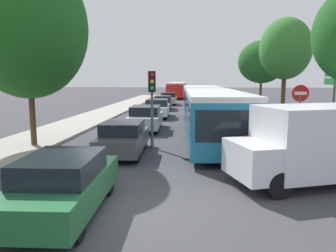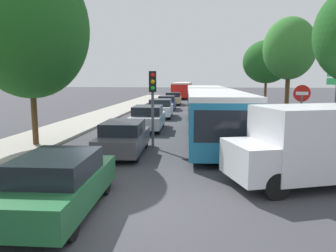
{
  "view_description": "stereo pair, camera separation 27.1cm",
  "coord_description": "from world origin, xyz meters",
  "px_view_note": "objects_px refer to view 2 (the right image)",
  "views": [
    {
      "loc": [
        1.35,
        -7.22,
        3.12
      ],
      "look_at": [
        0.2,
        5.69,
        1.2
      ],
      "focal_mm": 35.0,
      "sensor_mm": 36.0,
      "label": 1
    },
    {
      "loc": [
        1.62,
        -7.19,
        3.12
      ],
      "look_at": [
        0.2,
        5.69,
        1.2
      ],
      "focal_mm": 35.0,
      "sensor_mm": 36.0,
      "label": 2
    }
  ],
  "objects_px": {
    "articulated_bus": "(210,107)",
    "white_van": "(320,143)",
    "queued_car_graphite": "(124,138)",
    "queued_car_tan": "(173,98)",
    "queued_car_silver": "(148,118)",
    "tree_right_mid": "(290,50)",
    "queued_car_white": "(161,108)",
    "tree_left_mid": "(29,32)",
    "traffic_light": "(153,92)",
    "direction_sign_post": "(336,91)",
    "queued_car_green": "(59,184)",
    "tree_right_far": "(266,63)",
    "queued_car_navy": "(167,103)",
    "city_bus_rear": "(182,89)",
    "no_entry_sign": "(301,108)"
  },
  "relations": [
    {
      "from": "queued_car_silver",
      "to": "traffic_light",
      "type": "height_order",
      "value": "traffic_light"
    },
    {
      "from": "tree_left_mid",
      "to": "queued_car_white",
      "type": "bearing_deg",
      "value": 70.56
    },
    {
      "from": "queued_car_graphite",
      "to": "white_van",
      "type": "distance_m",
      "value": 7.32
    },
    {
      "from": "queued_car_green",
      "to": "queued_car_tan",
      "type": "bearing_deg",
      "value": -1.76
    },
    {
      "from": "articulated_bus",
      "to": "city_bus_rear",
      "type": "relative_size",
      "value": 1.52
    },
    {
      "from": "queued_car_graphite",
      "to": "no_entry_sign",
      "type": "xyz_separation_m",
      "value": [
        7.3,
        1.35,
        1.19
      ]
    },
    {
      "from": "direction_sign_post",
      "to": "tree_right_far",
      "type": "xyz_separation_m",
      "value": [
        0.65,
        19.82,
        2.03
      ]
    },
    {
      "from": "no_entry_sign",
      "to": "traffic_light",
      "type": "bearing_deg",
      "value": -89.42
    },
    {
      "from": "queued_car_navy",
      "to": "tree_right_mid",
      "type": "bearing_deg",
      "value": -135.06
    },
    {
      "from": "queued_car_graphite",
      "to": "queued_car_silver",
      "type": "height_order",
      "value": "queued_car_silver"
    },
    {
      "from": "queued_car_white",
      "to": "traffic_light",
      "type": "relative_size",
      "value": 1.24
    },
    {
      "from": "no_entry_sign",
      "to": "direction_sign_post",
      "type": "relative_size",
      "value": 0.78
    },
    {
      "from": "queued_car_green",
      "to": "no_entry_sign",
      "type": "relative_size",
      "value": 1.45
    },
    {
      "from": "queued_car_white",
      "to": "traffic_light",
      "type": "distance_m",
      "value": 11.67
    },
    {
      "from": "no_entry_sign",
      "to": "tree_left_mid",
      "type": "relative_size",
      "value": 0.34
    },
    {
      "from": "queued_car_silver",
      "to": "white_van",
      "type": "bearing_deg",
      "value": -146.95
    },
    {
      "from": "queued_car_silver",
      "to": "tree_right_mid",
      "type": "xyz_separation_m",
      "value": [
        9.05,
        4.13,
        4.22
      ]
    },
    {
      "from": "queued_car_white",
      "to": "white_van",
      "type": "relative_size",
      "value": 0.79
    },
    {
      "from": "articulated_bus",
      "to": "queued_car_silver",
      "type": "height_order",
      "value": "articulated_bus"
    },
    {
      "from": "direction_sign_post",
      "to": "tree_right_far",
      "type": "bearing_deg",
      "value": -105.42
    },
    {
      "from": "queued_car_tan",
      "to": "no_entry_sign",
      "type": "bearing_deg",
      "value": -164.46
    },
    {
      "from": "articulated_bus",
      "to": "queued_car_navy",
      "type": "xyz_separation_m",
      "value": [
        -3.97,
        12.96,
        -0.75
      ]
    },
    {
      "from": "direction_sign_post",
      "to": "queued_car_navy",
      "type": "bearing_deg",
      "value": -76.08
    },
    {
      "from": "tree_right_mid",
      "to": "direction_sign_post",
      "type": "bearing_deg",
      "value": -91.39
    },
    {
      "from": "articulated_bus",
      "to": "queued_car_green",
      "type": "distance_m",
      "value": 12.67
    },
    {
      "from": "queued_car_tan",
      "to": "tree_right_mid",
      "type": "height_order",
      "value": "tree_right_mid"
    },
    {
      "from": "city_bus_rear",
      "to": "white_van",
      "type": "bearing_deg",
      "value": -170.2
    },
    {
      "from": "queued_car_tan",
      "to": "tree_right_far",
      "type": "relative_size",
      "value": 0.61
    },
    {
      "from": "queued_car_silver",
      "to": "tree_right_mid",
      "type": "height_order",
      "value": "tree_right_mid"
    },
    {
      "from": "queued_car_white",
      "to": "queued_car_tan",
      "type": "xyz_separation_m",
      "value": [
        -0.16,
        12.33,
        -0.01
      ]
    },
    {
      "from": "queued_car_tan",
      "to": "tree_left_mid",
      "type": "height_order",
      "value": "tree_left_mid"
    },
    {
      "from": "white_van",
      "to": "no_entry_sign",
      "type": "height_order",
      "value": "no_entry_sign"
    },
    {
      "from": "city_bus_rear",
      "to": "tree_right_far",
      "type": "relative_size",
      "value": 1.62
    },
    {
      "from": "direction_sign_post",
      "to": "tree_left_mid",
      "type": "xyz_separation_m",
      "value": [
        -13.07,
        -0.58,
        2.53
      ]
    },
    {
      "from": "articulated_bus",
      "to": "white_van",
      "type": "xyz_separation_m",
      "value": [
        3.02,
        -9.29,
        -0.19
      ]
    },
    {
      "from": "traffic_light",
      "to": "queued_car_green",
      "type": "bearing_deg",
      "value": -18.66
    },
    {
      "from": "articulated_bus",
      "to": "queued_car_navy",
      "type": "height_order",
      "value": "articulated_bus"
    },
    {
      "from": "white_van",
      "to": "tree_right_mid",
      "type": "xyz_separation_m",
      "value": [
        2.36,
        13.58,
        3.71
      ]
    },
    {
      "from": "articulated_bus",
      "to": "tree_left_mid",
      "type": "height_order",
      "value": "tree_left_mid"
    },
    {
      "from": "traffic_light",
      "to": "tree_left_mid",
      "type": "relative_size",
      "value": 0.41
    },
    {
      "from": "queued_car_white",
      "to": "tree_left_mid",
      "type": "xyz_separation_m",
      "value": [
        -4.16,
        -11.79,
        4.35
      ]
    },
    {
      "from": "queued_car_navy",
      "to": "tree_right_far",
      "type": "height_order",
      "value": "tree_right_far"
    },
    {
      "from": "queued_car_green",
      "to": "tree_right_far",
      "type": "distance_m",
      "value": 29.18
    },
    {
      "from": "queued_car_silver",
      "to": "tree_right_far",
      "type": "distance_m",
      "value": 18.2
    },
    {
      "from": "queued_car_green",
      "to": "queued_car_tan",
      "type": "distance_m",
      "value": 31.04
    },
    {
      "from": "white_van",
      "to": "direction_sign_post",
      "type": "relative_size",
      "value": 1.49
    },
    {
      "from": "queued_car_navy",
      "to": "tree_left_mid",
      "type": "bearing_deg",
      "value": 165.53
    },
    {
      "from": "queued_car_graphite",
      "to": "queued_car_tan",
      "type": "distance_m",
      "value": 25.1
    },
    {
      "from": "queued_car_green",
      "to": "direction_sign_post",
      "type": "relative_size",
      "value": 1.13
    },
    {
      "from": "queued_car_white",
      "to": "tree_right_mid",
      "type": "height_order",
      "value": "tree_right_mid"
    }
  ]
}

